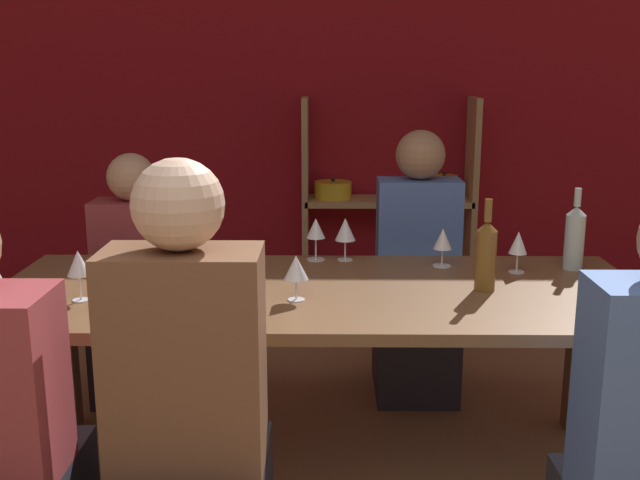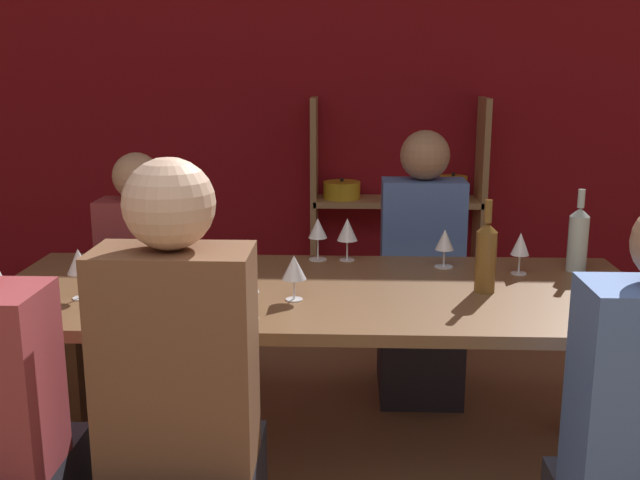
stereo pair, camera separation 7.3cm
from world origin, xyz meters
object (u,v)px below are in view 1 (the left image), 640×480
object	(u,v)px
person_far_a	(416,297)
wine_glass_white_b	(443,240)
dining_table	(320,310)
wine_bottle_dark	(575,236)
wine_glass_red_a	(252,283)
wine_glass_red_c	(296,269)
wine_glass_empty_c	(345,230)
wine_glass_empty_a	(207,265)
wine_bottle_green	(486,255)
shelf_unit	(386,233)
person_far_b	(139,306)
wine_glass_empty_d	(78,264)
wine_glass_red_b	(316,230)
person_near_b	(189,462)
wine_glass_empty_b	(518,244)

from	to	relation	value
person_far_a	wine_glass_white_b	bearing A→B (deg)	94.97
dining_table	wine_bottle_dark	xyz separation A→B (m)	(0.97, 0.27, 0.21)
wine_glass_red_a	wine_glass_red_c	size ratio (longest dim) A/B	1.06
dining_table	wine_glass_empty_c	size ratio (longest dim) A/B	13.26
wine_glass_empty_a	person_far_a	bearing A→B (deg)	46.48
wine_bottle_green	shelf_unit	bearing A→B (deg)	95.04
dining_table	person_far_b	bearing A→B (deg)	139.10
wine_glass_empty_a	wine_glass_empty_c	world-z (taller)	wine_glass_empty_c
shelf_unit	wine_bottle_green	bearing A→B (deg)	-84.96
wine_glass_empty_d	person_far_b	bearing A→B (deg)	92.84
wine_glass_white_b	wine_glass_red_c	distance (m)	0.70
wine_glass_empty_a	person_far_b	xyz separation A→B (m)	(-0.46, 0.82, -0.42)
wine_bottle_dark	wine_glass_empty_d	bearing A→B (deg)	-166.60
wine_glass_empty_a	person_far_b	bearing A→B (deg)	119.17
wine_bottle_dark	wine_glass_red_b	distance (m)	1.00
wine_glass_red_a	person_near_b	size ratio (longest dim) A/B	0.13
wine_glass_empty_b	wine_glass_red_b	bearing A→B (deg)	167.01
wine_bottle_green	wine_glass_empty_b	distance (m)	0.29
person_far_a	dining_table	bearing A→B (deg)	60.16
wine_glass_white_b	person_near_b	distance (m)	1.37
wine_glass_empty_c	person_near_b	distance (m)	1.27
wine_glass_white_b	wine_glass_red_c	bearing A→B (deg)	-141.45
wine_bottle_green	wine_glass_empty_d	distance (m)	1.37
wine_glass_white_b	wine_glass_red_b	bearing A→B (deg)	169.42
wine_glass_red_b	person_far_a	bearing A→B (deg)	38.82
shelf_unit	wine_glass_red_c	world-z (taller)	shelf_unit
wine_bottle_green	wine_glass_white_b	world-z (taller)	wine_bottle_green
wine_bottle_green	person_near_b	xyz separation A→B (m)	(-0.91, -0.73, -0.38)
dining_table	wine_glass_empty_b	world-z (taller)	wine_glass_empty_b
wine_bottle_dark	wine_glass_empty_a	xyz separation A→B (m)	(-1.34, -0.37, -0.02)
person_near_b	wine_glass_empty_a	bearing A→B (deg)	93.85
dining_table	person_far_b	size ratio (longest dim) A/B	2.04
wine_glass_empty_a	wine_glass_red_b	xyz separation A→B (m)	(0.36, 0.49, 0.01)
shelf_unit	wine_glass_empty_a	distance (m)	2.29
shelf_unit	wine_glass_empty_a	size ratio (longest dim) A/B	7.99
wine_glass_empty_c	person_far_b	xyz separation A→B (m)	(-0.93, 0.34, -0.43)
dining_table	wine_glass_red_b	size ratio (longest dim) A/B	13.35
wine_glass_empty_c	wine_glass_white_b	size ratio (longest dim) A/B	1.14
shelf_unit	wine_glass_white_b	world-z (taller)	shelf_unit
wine_glass_red_a	person_far_b	bearing A→B (deg)	120.81
wine_glass_empty_b	person_far_b	xyz separation A→B (m)	(-1.58, 0.51, -0.42)
wine_glass_empty_b	wine_glass_red_b	world-z (taller)	wine_glass_red_b
shelf_unit	dining_table	world-z (taller)	shelf_unit
wine_glass_empty_a	wine_glass_empty_b	xyz separation A→B (m)	(1.12, 0.31, 0.00)
wine_glass_red_a	wine_glass_empty_c	size ratio (longest dim) A/B	0.95
wine_glass_empty_b	wine_glass_red_a	bearing A→B (deg)	-149.80
wine_glass_empty_a	wine_glass_empty_b	world-z (taller)	wine_glass_empty_a
person_near_b	wine_glass_red_c	bearing A→B (deg)	67.14
shelf_unit	wine_bottle_dark	distance (m)	1.89
wine_bottle_dark	person_far_b	size ratio (longest dim) A/B	0.28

